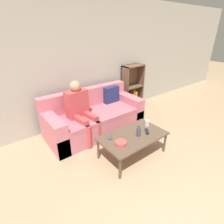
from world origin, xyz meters
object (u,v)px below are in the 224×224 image
object	(u,v)px
bookshelf	(131,92)
cup_near	(147,123)
couch	(95,118)
person_adult	(80,107)
coffee_table	(133,137)
tv_remote_0	(147,131)
snack_bowl	(121,143)
bottle	(139,131)
tv_remote_1	(110,136)

from	to	relation	value
bookshelf	cup_near	world-z (taller)	bookshelf
couch	person_adult	distance (m)	0.52
couch	coffee_table	xyz separation A→B (m)	(0.06, -1.08, 0.07)
coffee_table	tv_remote_0	xyz separation A→B (m)	(0.25, -0.07, 0.05)
person_adult	couch	bearing A→B (deg)	4.51
couch	snack_bowl	size ratio (longest dim) A/B	11.16
person_adult	bottle	bearing A→B (deg)	-73.50
bookshelf	tv_remote_0	xyz separation A→B (m)	(-1.09, -1.56, -0.04)
cup_near	snack_bowl	world-z (taller)	cup_near
bottle	person_adult	bearing A→B (deg)	114.17
person_adult	tv_remote_0	world-z (taller)	person_adult
bookshelf	tv_remote_1	xyz separation A→B (m)	(-1.67, -1.31, -0.04)
tv_remote_0	snack_bowl	size ratio (longest dim) A/B	0.91
person_adult	snack_bowl	world-z (taller)	person_adult
bookshelf	tv_remote_1	size ratio (longest dim) A/B	7.33
cup_near	couch	bearing A→B (deg)	115.83
tv_remote_0	tv_remote_1	size ratio (longest dim) A/B	1.04
couch	coffee_table	size ratio (longest dim) A/B	1.81
couch	cup_near	world-z (taller)	couch
snack_bowl	bookshelf	bearing A→B (deg)	43.12
coffee_table	tv_remote_0	bearing A→B (deg)	-14.88
bookshelf	tv_remote_0	bearing A→B (deg)	-124.91
person_adult	tv_remote_1	size ratio (longest dim) A/B	7.33
snack_bowl	cup_near	bearing A→B (deg)	10.95
bookshelf	cup_near	distance (m)	1.69
coffee_table	cup_near	xyz separation A→B (m)	(0.42, 0.08, 0.09)
coffee_table	snack_bowl	size ratio (longest dim) A/B	6.16
couch	tv_remote_1	distance (m)	0.94
bookshelf	coffee_table	distance (m)	2.02
tv_remote_1	snack_bowl	xyz separation A→B (m)	(0.01, -0.25, 0.01)
bookshelf	coffee_table	bearing A→B (deg)	-131.98
bookshelf	coffee_table	size ratio (longest dim) A/B	1.04
tv_remote_0	bottle	xyz separation A→B (m)	(-0.20, 0.01, 0.07)
tv_remote_0	bookshelf	bearing A→B (deg)	93.83
couch	bottle	bearing A→B (deg)	-84.09
cup_near	tv_remote_1	world-z (taller)	cup_near
bookshelf	tv_remote_0	distance (m)	1.91
coffee_table	bottle	world-z (taller)	bottle
cup_near	bottle	size ratio (longest dim) A/B	0.52
bookshelf	snack_bowl	distance (m)	2.28
bottle	snack_bowl	bearing A→B (deg)	-179.91
coffee_table	person_adult	distance (m)	1.13
couch	bottle	world-z (taller)	couch
couch	tv_remote_1	size ratio (longest dim) A/B	12.74
couch	coffee_table	world-z (taller)	couch
person_adult	tv_remote_0	bearing A→B (deg)	-65.44
couch	person_adult	world-z (taller)	person_adult
tv_remote_0	snack_bowl	distance (m)	0.57
bookshelf	person_adult	distance (m)	1.85
person_adult	snack_bowl	distance (m)	1.10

